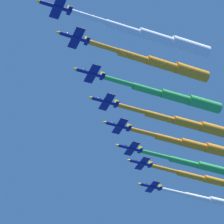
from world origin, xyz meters
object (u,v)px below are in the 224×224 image
object	(u,v)px
jet_starboard_mid	(194,145)
jet_port_outer	(213,168)
jet_port_mid	(188,123)
jet_port_inner	(163,64)
jet_starboard_inner	(176,97)
jet_lead	(157,37)
jet_starboard_outer	(219,182)
jet_trail_port	(223,203)

from	to	relation	value
jet_starboard_mid	jet_port_outer	size ratio (longest dim) A/B	0.88
jet_port_outer	jet_port_mid	bearing A→B (deg)	114.51
jet_port_inner	jet_starboard_mid	size ratio (longest dim) A/B	0.99
jet_starboard_mid	jet_starboard_inner	bearing A→B (deg)	120.24
jet_starboard_inner	jet_starboard_mid	size ratio (longest dim) A/B	1.01
jet_port_mid	jet_port_outer	xyz separation A→B (m)	(11.57, -25.37, 0.25)
jet_port_outer	jet_port_inner	bearing A→B (deg)	115.75
jet_port_inner	jet_starboard_inner	size ratio (longest dim) A/B	0.99
jet_lead	jet_port_mid	xyz separation A→B (m)	(19.28, -32.74, -0.86)
jet_starboard_mid	jet_starboard_outer	distance (m)	28.85
jet_starboard_inner	jet_port_mid	bearing A→B (deg)	-62.88
jet_starboard_mid	jet_port_outer	world-z (taller)	jet_starboard_mid
jet_port_mid	jet_trail_port	xyz separation A→B (m)	(24.73, -45.98, 0.66)
jet_port_inner	jet_port_outer	world-z (taller)	jet_port_inner
jet_starboard_mid	jet_port_outer	distance (m)	16.09
jet_port_inner	jet_port_outer	size ratio (longest dim) A/B	0.87
jet_starboard_inner	jet_trail_port	xyz separation A→B (m)	(30.81, -57.86, 0.37)
jet_starboard_outer	jet_trail_port	xyz separation A→B (m)	(6.49, -9.62, -2.14)
jet_port_mid	jet_trail_port	world-z (taller)	jet_trail_port
jet_port_outer	jet_starboard_outer	bearing A→B (deg)	-58.74
jet_lead	jet_port_inner	world-z (taller)	jet_port_inner
jet_port_outer	jet_trail_port	xyz separation A→B (m)	(13.15, -20.60, 0.41)
jet_port_mid	jet_starboard_outer	distance (m)	40.77
jet_lead	jet_starboard_inner	size ratio (longest dim) A/B	1.04
jet_port_inner	jet_starboard_inner	xyz separation A→B (m)	(5.85, -11.47, -2.19)
jet_starboard_inner	jet_starboard_outer	world-z (taller)	jet_starboard_outer
jet_port_inner	jet_port_mid	bearing A→B (deg)	-62.93
jet_lead	jet_port_mid	bearing A→B (deg)	-59.51
jet_starboard_inner	jet_starboard_mid	xyz separation A→B (m)	(12.78, -21.92, -0.03)
jet_lead	jet_starboard_outer	size ratio (longest dim) A/B	0.92
jet_port_mid	jet_starboard_mid	distance (m)	12.07
jet_port_inner	jet_starboard_inner	distance (m)	13.06
jet_port_outer	jet_starboard_outer	xyz separation A→B (m)	(6.67, -10.98, 2.55)
jet_lead	jet_starboard_outer	bearing A→B (deg)	-61.50
jet_trail_port	jet_starboard_inner	bearing A→B (deg)	118.04
jet_port_inner	jet_starboard_mid	bearing A→B (deg)	-60.85
jet_port_mid	jet_starboard_mid	xyz separation A→B (m)	(6.70, -10.04, 0.26)
jet_lead	jet_port_inner	xyz separation A→B (m)	(7.35, -9.39, 1.62)
jet_starboard_mid	jet_port_mid	bearing A→B (deg)	123.69
jet_port_mid	jet_trail_port	size ratio (longest dim) A/B	0.95
jet_port_mid	jet_starboard_mid	world-z (taller)	jet_starboard_mid
jet_port_outer	jet_starboard_outer	world-z (taller)	jet_starboard_outer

